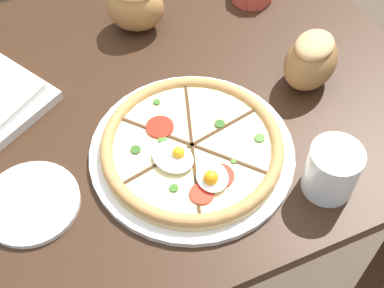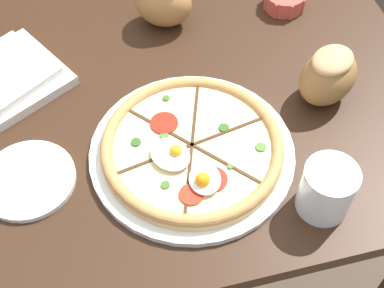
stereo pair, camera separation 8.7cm
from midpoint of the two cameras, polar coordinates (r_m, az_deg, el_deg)
name	(u,v)px [view 1 (the left image)]	position (r m, az deg, el deg)	size (l,w,h in m)	color
ground_plane	(146,273)	(1.60, -6.49, -13.68)	(12.00, 12.00, 0.00)	brown
dining_table	(125,148)	(1.07, -9.47, -0.55)	(1.12, 0.76, 0.73)	#331E11
pizza	(192,149)	(0.88, -2.83, -0.69)	(0.34, 0.34, 0.05)	white
bread_piece_near	(135,6)	(1.09, -8.44, 14.28)	(0.14, 0.13, 0.10)	#A3703D
bread_piece_mid	(311,60)	(0.98, 10.11, 8.69)	(0.15, 0.13, 0.11)	olive
water_glass	(331,172)	(0.85, 11.82, -3.15)	(0.08, 0.08, 0.09)	white
side_saucer	(31,203)	(0.89, -19.54, -6.15)	(0.15, 0.15, 0.01)	white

